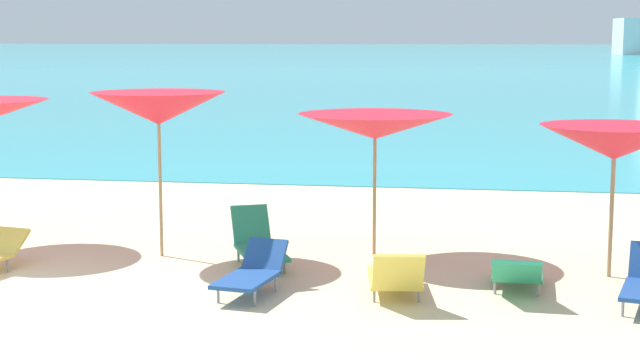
% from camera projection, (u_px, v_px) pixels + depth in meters
% --- Properties ---
extents(ground_plane, '(50.00, 100.00, 0.30)m').
position_uv_depth(ground_plane, '(199.00, 190.00, 21.38)').
color(ground_plane, beige).
extents(ocean_water, '(650.00, 440.00, 0.02)m').
position_uv_depth(ocean_water, '(455.00, 51.00, 236.25)').
color(ocean_water, '#2DADBC').
rests_on(ocean_water, ground_plane).
extents(umbrella_5, '(2.08, 2.08, 2.41)m').
position_uv_depth(umbrella_5, '(158.00, 108.00, 13.99)').
color(umbrella_5, '#9E7F59').
rests_on(umbrella_5, ground_plane).
extents(umbrella_6, '(2.34, 2.34, 2.09)m').
position_uv_depth(umbrella_6, '(375.00, 127.00, 14.09)').
color(umbrella_6, '#9E7F59').
rests_on(umbrella_6, ground_plane).
extents(umbrella_7, '(2.13, 2.13, 2.04)m').
position_uv_depth(umbrella_7, '(615.00, 143.00, 12.80)').
color(umbrella_7, '#9E7F59').
rests_on(umbrella_7, ground_plane).
extents(lounge_chair_2, '(1.14, 1.61, 0.75)m').
position_uv_depth(lounge_chair_2, '(258.00, 244.00, 13.72)').
color(lounge_chair_2, '#268C66').
rests_on(lounge_chair_2, ground_plane).
extents(lounge_chair_9, '(0.83, 1.53, 0.69)m').
position_uv_depth(lounge_chair_9, '(396.00, 277.00, 11.96)').
color(lounge_chair_9, '#D8BF4C').
rests_on(lounge_chair_9, ground_plane).
extents(lounge_chair_10, '(0.75, 1.39, 0.60)m').
position_uv_depth(lounge_chair_10, '(252.00, 272.00, 12.11)').
color(lounge_chair_10, '#1E478C').
rests_on(lounge_chair_10, ground_plane).
extents(lounge_chair_12, '(0.69, 1.58, 0.57)m').
position_uv_depth(lounge_chair_12, '(517.00, 272.00, 12.22)').
color(lounge_chair_12, '#268C66').
rests_on(lounge_chair_12, ground_plane).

